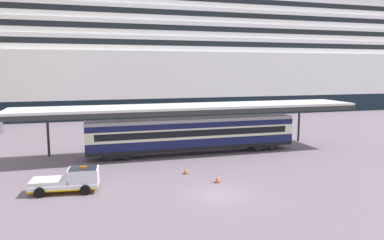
{
  "coord_description": "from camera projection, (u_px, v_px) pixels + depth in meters",
  "views": [
    {
      "loc": [
        -9.75,
        -25.64,
        9.61
      ],
      "look_at": [
        0.58,
        9.7,
        4.5
      ],
      "focal_mm": 34.32,
      "sensor_mm": 36.0,
      "label": 1
    }
  ],
  "objects": [
    {
      "name": "traffic_cone_mid",
      "position": [
        217.0,
        178.0,
        31.27
      ],
      "size": [
        0.36,
        0.36,
        0.77
      ],
      "color": "black",
      "rests_on": "ground"
    },
    {
      "name": "service_truck",
      "position": [
        71.0,
        180.0,
        28.86
      ],
      "size": [
        5.38,
        2.65,
        2.02
      ],
      "color": "white",
      "rests_on": "ground"
    },
    {
      "name": "platform_canopy",
      "position": [
        192.0,
        107.0,
        41.78
      ],
      "size": [
        39.42,
        6.22,
        5.54
      ],
      "color": "silver",
      "rests_on": "ground"
    },
    {
      "name": "traffic_cone_near",
      "position": [
        186.0,
        170.0,
        33.92
      ],
      "size": [
        0.36,
        0.36,
        0.64
      ],
      "color": "black",
      "rests_on": "ground"
    },
    {
      "name": "train_carriage",
      "position": [
        193.0,
        134.0,
        41.8
      ],
      "size": [
        23.86,
        2.81,
        4.11
      ],
      "color": "black",
      "rests_on": "ground"
    },
    {
      "name": "ground_plane",
      "position": [
        220.0,
        194.0,
        28.41
      ],
      "size": [
        400.0,
        400.0,
        0.0
      ],
      "primitive_type": "plane",
      "color": "slate"
    },
    {
      "name": "cruise_ship",
      "position": [
        157.0,
        60.0,
        83.94
      ],
      "size": [
        155.43,
        27.0,
        33.09
      ],
      "color": "black",
      "rests_on": "ground"
    }
  ]
}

